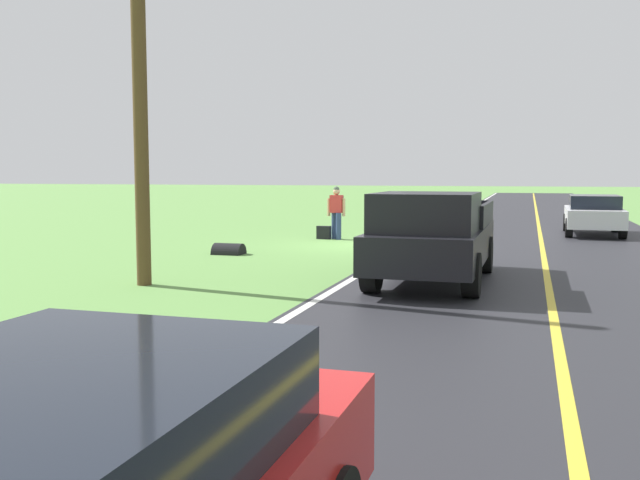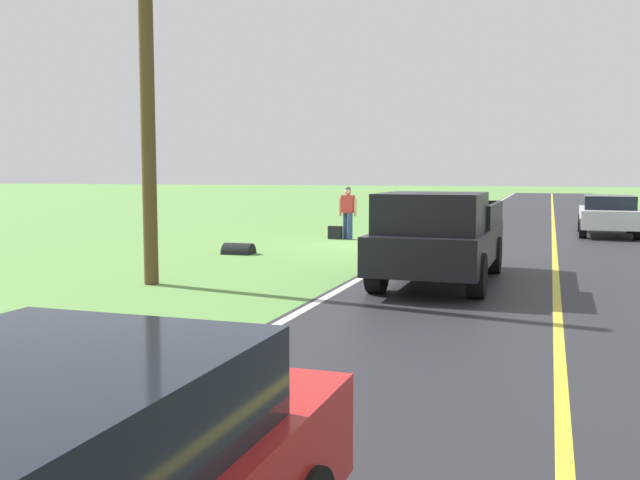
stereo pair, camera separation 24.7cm
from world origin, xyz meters
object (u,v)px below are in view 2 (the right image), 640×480
hitchhiker_walking (348,210)px  suitcase_carried (335,233)px  sedan_near_oncoming (608,214)px  utility_pole_roadside (147,84)px  pickup_truck_passing (439,235)px

hitchhiker_walking → suitcase_carried: bearing=9.6°
sedan_near_oncoming → utility_pole_roadside: (9.39, 14.49, 3.13)m
pickup_truck_passing → utility_pole_roadside: size_ratio=0.70×
hitchhiker_walking → pickup_truck_passing: (-4.27, 8.56, -0.01)m
hitchhiker_walking → suitcase_carried: 0.88m
hitchhiker_walking → utility_pole_roadside: (1.10, 10.37, 2.90)m
pickup_truck_passing → sedan_near_oncoming: pickup_truck_passing is taller
suitcase_carried → pickup_truck_passing: size_ratio=0.08×
suitcase_carried → sedan_near_oncoming: 9.68m
suitcase_carried → sedan_near_oncoming: size_ratio=0.10×
suitcase_carried → utility_pole_roadside: size_ratio=0.06×
pickup_truck_passing → sedan_near_oncoming: size_ratio=1.22×
suitcase_carried → sedan_near_oncoming: (-8.71, -4.20, 0.54)m
suitcase_carried → sedan_near_oncoming: bearing=117.0°
sedan_near_oncoming → pickup_truck_passing: bearing=72.5°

